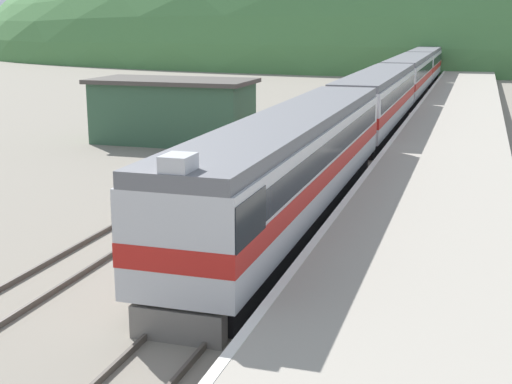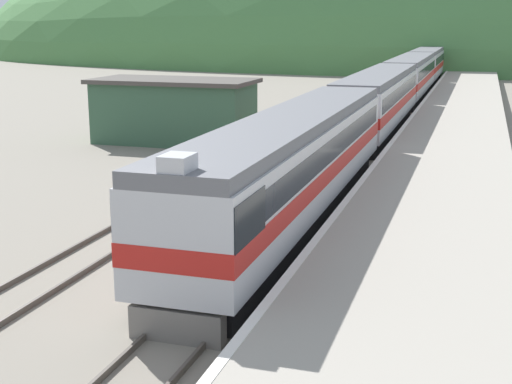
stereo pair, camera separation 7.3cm
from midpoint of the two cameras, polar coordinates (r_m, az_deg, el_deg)
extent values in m
cube|color=#4C443D|center=(67.39, 11.50, 7.42)|extent=(0.08, 180.00, 0.16)
cube|color=#4C443D|center=(67.26, 12.72, 7.35)|extent=(0.08, 180.00, 0.16)
cube|color=#4C443D|center=(68.07, 7.29, 7.64)|extent=(0.08, 180.00, 0.16)
cube|color=#4C443D|center=(67.84, 8.50, 7.58)|extent=(0.08, 180.00, 0.16)
cube|color=#9E9689|center=(47.16, 15.57, 5.12)|extent=(5.91, 140.00, 0.94)
cube|color=silver|center=(47.26, 12.16, 5.92)|extent=(0.24, 140.00, 0.01)
ellipsoid|color=#477A42|center=(133.47, 14.89, 10.14)|extent=(188.36, 84.76, 54.30)
cube|color=#385B42|center=(42.06, -6.71, 6.29)|extent=(8.89, 4.09, 3.48)
cube|color=#47423D|center=(41.87, -6.78, 8.81)|extent=(9.39, 4.59, 0.24)
cube|color=black|center=(25.62, 2.94, -1.33)|extent=(2.33, 19.96, 0.85)
cube|color=#BCBCC1|center=(25.23, 2.99, 2.46)|extent=(2.85, 21.24, 2.60)
cube|color=red|center=(25.27, 2.98, 1.99)|extent=(2.88, 21.26, 0.57)
cube|color=black|center=(25.13, 3.00, 3.74)|extent=(2.87, 19.96, 0.78)
cube|color=slate|center=(24.99, 3.03, 5.84)|extent=(2.68, 21.24, 0.40)
cube|color=black|center=(16.31, -5.30, -1.73)|extent=(2.89, 2.20, 1.04)
cube|color=#BCBCC1|center=(15.40, -6.38, 2.34)|extent=(0.64, 0.80, 0.36)
cube|color=slate|center=(16.30, -6.39, -10.52)|extent=(2.22, 0.40, 0.77)
cube|color=black|center=(46.12, 9.56, 5.19)|extent=(2.33, 18.28, 0.85)
cube|color=#BCBCC1|center=(45.91, 9.64, 7.32)|extent=(2.85, 19.45, 2.60)
cube|color=red|center=(45.93, 9.63, 7.06)|extent=(2.88, 19.47, 0.57)
cube|color=black|center=(45.85, 9.67, 8.03)|extent=(2.87, 18.28, 0.78)
cube|color=slate|center=(45.77, 9.72, 9.19)|extent=(2.68, 19.45, 0.40)
cube|color=black|center=(66.20, 12.03, 7.59)|extent=(2.33, 18.28, 0.85)
cube|color=#BCBCC1|center=(66.05, 12.10, 9.07)|extent=(2.85, 19.45, 2.60)
cube|color=red|center=(66.06, 12.09, 8.89)|extent=(2.88, 19.47, 0.57)
cube|color=black|center=(66.01, 12.13, 9.57)|extent=(2.87, 18.28, 0.78)
cube|color=slate|center=(65.95, 12.17, 10.37)|extent=(2.68, 19.45, 0.40)
cube|color=black|center=(86.40, 13.36, 8.86)|extent=(2.33, 18.28, 0.85)
cube|color=#BCBCC1|center=(86.29, 13.42, 10.00)|extent=(2.85, 19.45, 2.60)
cube|color=red|center=(86.30, 13.41, 9.86)|extent=(2.88, 19.47, 0.57)
cube|color=black|center=(86.26, 13.44, 10.38)|extent=(2.87, 18.28, 0.78)
cube|color=slate|center=(86.22, 13.48, 11.00)|extent=(2.68, 19.45, 0.40)
cube|color=black|center=(106.66, 14.19, 9.65)|extent=(2.33, 18.28, 0.85)
cube|color=#BCBCC1|center=(106.57, 14.24, 10.57)|extent=(2.85, 19.45, 2.60)
cube|color=red|center=(106.58, 14.24, 10.46)|extent=(2.88, 19.47, 0.57)
cube|color=black|center=(106.54, 14.26, 10.88)|extent=(2.87, 18.28, 0.78)
cube|color=slate|center=(106.51, 14.29, 11.38)|extent=(2.68, 19.45, 0.40)
camera|label=1|loc=(0.04, -90.10, -0.03)|focal=50.00mm
camera|label=2|loc=(0.04, 89.90, 0.03)|focal=50.00mm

